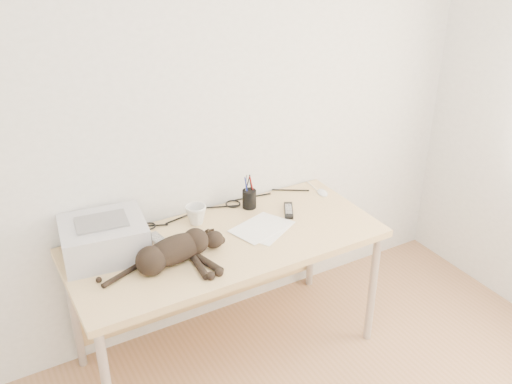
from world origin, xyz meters
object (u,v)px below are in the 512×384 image
mouse (322,191)px  mug (196,215)px  printer (104,238)px  desk (220,253)px  pen_cup (249,199)px  cat (172,253)px

mouse → mug: bearing=-171.0°
mouse → printer: bearing=-167.1°
printer → desk: bearing=-8.4°
printer → mug: bearing=6.2°
desk → mouse: mouse is taller
mug → mouse: bearing=-3.8°
mouse → desk: bearing=-160.3°
desk → pen_cup: pen_cup is taller
pen_cup → desk: bearing=-150.2°
cat → mouse: (1.04, 0.24, -0.05)m
cat → pen_cup: size_ratio=3.22×
pen_cup → printer: bearing=-175.3°
desk → mug: 0.24m
printer → mug: size_ratio=3.90×
desk → cat: 0.40m
pen_cup → mouse: bearing=-8.3°
cat → mug: cat is taller
printer → cat: bearing=-43.5°
desk → pen_cup: size_ratio=8.08×
mouse → cat: bearing=-154.1°
mug → cat: bearing=-130.8°
printer → mouse: printer is taller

